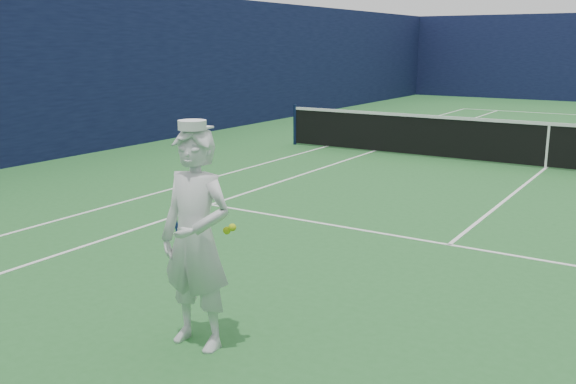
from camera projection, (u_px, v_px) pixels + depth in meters
The scene contains 5 objects.
ground at pixel (545, 169), 13.91m from camera, with size 80.00×80.00×0.00m, color #26652C.
court_markings at pixel (545, 168), 13.90m from camera, with size 11.03×23.83×0.01m.
windscreen_fence at pixel (554, 75), 13.45m from camera, with size 20.12×36.12×4.00m.
tennis_net at pixel (548, 143), 13.78m from camera, with size 12.88×0.09×1.07m.
tennis_player at pixel (196, 239), 5.58m from camera, with size 0.80×0.49×2.03m.
Camera 1 is at (2.57, -14.53, 2.65)m, focal length 40.00 mm.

